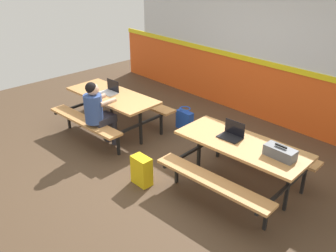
# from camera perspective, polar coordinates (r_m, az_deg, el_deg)

# --- Properties ---
(ground_plane) EXTENTS (10.00, 10.00, 0.02)m
(ground_plane) POSITION_cam_1_polar(r_m,az_deg,el_deg) (6.06, -1.29, -5.29)
(ground_plane) COLOR #4C3826
(accent_backdrop) EXTENTS (8.00, 0.14, 2.60)m
(accent_backdrop) POSITION_cam_1_polar(r_m,az_deg,el_deg) (7.42, 13.95, 10.52)
(accent_backdrop) COLOR #E55119
(accent_backdrop) RESTS_ON ground
(picnic_table_left) EXTENTS (1.86, 1.65, 0.74)m
(picnic_table_left) POSITION_cam_1_polar(r_m,az_deg,el_deg) (6.79, -8.53, 3.54)
(picnic_table_left) COLOR tan
(picnic_table_left) RESTS_ON ground
(picnic_table_right) EXTENTS (1.86, 1.65, 0.74)m
(picnic_table_right) POSITION_cam_1_polar(r_m,az_deg,el_deg) (5.19, 11.19, -4.16)
(picnic_table_right) COLOR tan
(picnic_table_right) RESTS_ON ground
(student_nearer) EXTENTS (0.38, 0.53, 1.21)m
(student_nearer) POSITION_cam_1_polar(r_m,az_deg,el_deg) (6.21, -10.83, 2.48)
(student_nearer) COLOR #2D2D38
(student_nearer) RESTS_ON ground
(laptop_silver) EXTENTS (0.33, 0.24, 0.22)m
(laptop_silver) POSITION_cam_1_polar(r_m,az_deg,el_deg) (6.80, -8.91, 5.49)
(laptop_silver) COLOR silver
(laptop_silver) RESTS_ON picnic_table_left
(laptop_dark) EXTENTS (0.33, 0.24, 0.22)m
(laptop_dark) POSITION_cam_1_polar(r_m,az_deg,el_deg) (5.21, 9.79, -1.25)
(laptop_dark) COLOR black
(laptop_dark) RESTS_ON picnic_table_right
(toolbox_grey) EXTENTS (0.40, 0.18, 0.18)m
(toolbox_grey) POSITION_cam_1_polar(r_m,az_deg,el_deg) (4.85, 16.93, -3.92)
(toolbox_grey) COLOR #595B60
(toolbox_grey) RESTS_ON picnic_table_right
(backpack_dark) EXTENTS (0.30, 0.22, 0.44)m
(backpack_dark) POSITION_cam_1_polar(r_m,az_deg,el_deg) (5.39, -4.03, -6.91)
(backpack_dark) COLOR yellow
(backpack_dark) RESTS_ON ground
(tote_bag_bright) EXTENTS (0.34, 0.21, 0.43)m
(tote_bag_bright) POSITION_cam_1_polar(r_m,az_deg,el_deg) (6.97, 2.59, 0.99)
(tote_bag_bright) COLOR #1E47B2
(tote_bag_bright) RESTS_ON ground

